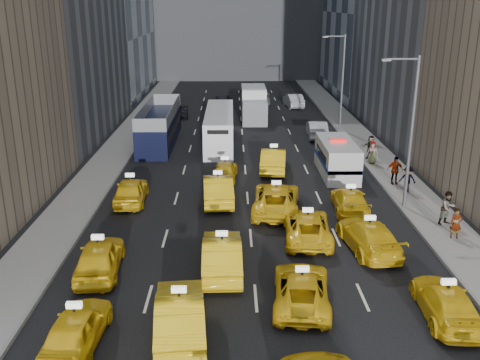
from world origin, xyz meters
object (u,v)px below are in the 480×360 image
object	(u,v)px
pedestrian_0	(456,224)
double_decker	(160,125)
box_truck	(254,104)
nypd_van	(337,159)
city_bus	(220,128)

from	to	relation	value
pedestrian_0	double_decker	bearing A→B (deg)	141.52
box_truck	pedestrian_0	bearing A→B (deg)	-71.94
nypd_van	box_truck	xyz separation A→B (m)	(-5.19, 18.73, 0.46)
double_decker	city_bus	xyz separation A→B (m)	(5.20, -0.38, -0.21)
nypd_van	city_bus	world-z (taller)	city_bus
double_decker	box_truck	xyz separation A→B (m)	(8.56, 9.64, -0.02)
box_truck	double_decker	bearing A→B (deg)	-130.61
city_bus	pedestrian_0	bearing A→B (deg)	-64.07
nypd_van	box_truck	distance (m)	19.44
city_bus	double_decker	bearing A→B (deg)	169.62
nypd_van	double_decker	size ratio (longest dim) A/B	0.54
double_decker	city_bus	distance (m)	5.22
double_decker	pedestrian_0	distance (m)	27.07
nypd_van	box_truck	bearing A→B (deg)	98.58
box_truck	pedestrian_0	world-z (taller)	box_truck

